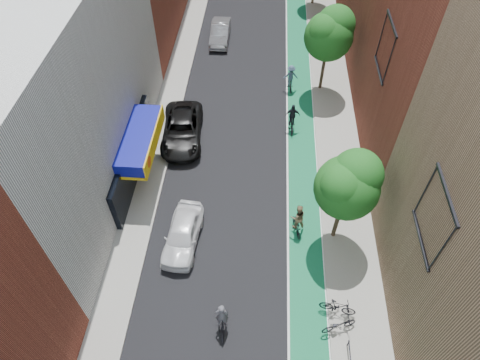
% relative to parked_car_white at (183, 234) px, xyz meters
% --- Properties ---
extents(bike_lane, '(2.00, 68.00, 0.01)m').
position_rel_parked_car_white_xyz_m(bike_lane, '(7.00, 16.96, -0.75)').
color(bike_lane, '#12683B').
rests_on(bike_lane, ground).
extents(sidewalk_left, '(2.00, 68.00, 0.15)m').
position_rel_parked_car_white_xyz_m(sidewalk_left, '(-3.00, 16.96, -0.68)').
color(sidewalk_left, gray).
rests_on(sidewalk_left, ground).
extents(sidewalk_right, '(3.00, 68.00, 0.15)m').
position_rel_parked_car_white_xyz_m(sidewalk_right, '(9.50, 16.96, -0.68)').
color(sidewalk_right, gray).
rests_on(sidewalk_right, ground).
extents(building_left_white, '(8.00, 20.00, 12.00)m').
position_rel_parked_car_white_xyz_m(building_left_white, '(-8.00, 4.96, 5.24)').
color(building_left_white, silver).
rests_on(building_left_white, ground).
extents(tree_near, '(3.40, 3.36, 6.42)m').
position_rel_parked_car_white_xyz_m(tree_near, '(8.65, 0.98, 3.90)').
color(tree_near, '#332619').
rests_on(tree_near, ground).
extents(tree_mid, '(3.55, 3.53, 6.74)m').
position_rel_parked_car_white_xyz_m(tree_mid, '(8.65, 14.98, 4.13)').
color(tree_mid, '#332619').
rests_on(tree_mid, ground).
extents(parked_car_white, '(2.12, 4.57, 1.52)m').
position_rel_parked_car_white_xyz_m(parked_car_white, '(0.00, 0.00, 0.00)').
color(parked_car_white, white).
rests_on(parked_car_white, ground).
extents(parked_car_black, '(3.16, 6.00, 1.61)m').
position_rel_parked_car_white_xyz_m(parked_car_black, '(-1.38, 8.57, 0.05)').
color(parked_car_black, black).
rests_on(parked_car_black, ground).
extents(parked_car_silver, '(1.59, 4.55, 1.50)m').
position_rel_parked_car_white_xyz_m(parked_car_silver, '(0.00, 21.63, -0.01)').
color(parked_car_silver, '#92969A').
rests_on(parked_car_silver, ground).
extents(cyclist_lead, '(0.80, 1.81, 2.18)m').
position_rel_parked_car_white_xyz_m(cyclist_lead, '(2.69, -4.87, -0.02)').
color(cyclist_lead, black).
rests_on(cyclist_lead, ground).
extents(cyclist_lane_near, '(1.01, 1.63, 2.15)m').
position_rel_parked_car_white_xyz_m(cyclist_lane_near, '(6.46, 1.24, 0.20)').
color(cyclist_lane_near, black).
rests_on(cyclist_lane_near, ground).
extents(cyclist_lane_mid, '(1.04, 1.89, 2.10)m').
position_rel_parked_car_white_xyz_m(cyclist_lane_mid, '(6.28, 10.08, 0.02)').
color(cyclist_lane_mid, black).
rests_on(cyclist_lane_mid, ground).
extents(cyclist_lane_far, '(1.20, 1.67, 2.07)m').
position_rel_parked_car_white_xyz_m(cyclist_lane_far, '(6.20, 14.84, 0.19)').
color(cyclist_lane_far, black).
rests_on(cyclist_lane_far, ground).
extents(parked_bike_mid, '(1.91, 0.87, 1.11)m').
position_rel_parked_car_white_xyz_m(parked_bike_mid, '(8.40, -3.75, -0.05)').
color(parked_bike_mid, black).
rests_on(parked_bike_mid, sidewalk_right).
extents(parked_bike_far, '(1.89, 1.21, 0.94)m').
position_rel_parked_car_white_xyz_m(parked_bike_far, '(8.40, -4.64, -0.14)').
color(parked_bike_far, black).
rests_on(parked_bike_far, sidewalk_right).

